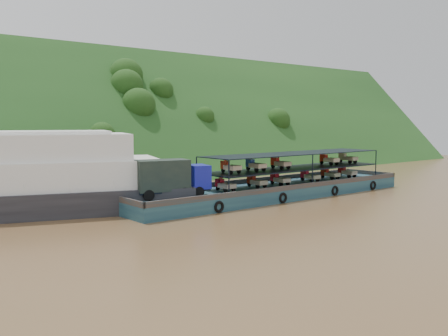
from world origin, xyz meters
TOP-DOWN VIEW (x-y plane):
  - ground at (0.00, 0.00)m, footprint 160.00×160.00m
  - hillside at (0.00, 36.00)m, footprint 140.00×39.60m
  - cargo_barge at (1.52, 0.62)m, footprint 35.00×7.18m

SIDE VIEW (x-z plane):
  - ground at x=0.00m, z-range 0.00..0.00m
  - hillside at x=0.00m, z-range -19.80..19.80m
  - cargo_barge at x=1.52m, z-range -1.17..3.44m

